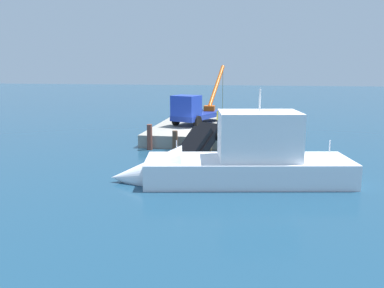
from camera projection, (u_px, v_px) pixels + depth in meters
The scene contains 10 objects.
ground at pixel (197, 145), 32.76m from camera, with size 200.00×200.00×0.00m, color navy.
dock at pixel (205, 130), 37.10m from camera, with size 13.43×8.50×1.00m, color gray.
crane_truck at pixel (195, 110), 36.95m from camera, with size 10.77×4.38×5.30m.
dock_worker at pixel (219, 118), 34.38m from camera, with size 0.34×0.34×1.71m.
salvaged_car at pixel (196, 147), 28.77m from camera, with size 4.22×3.71×3.42m.
moored_yacht at pixel (219, 170), 22.11m from camera, with size 5.66×13.33×6.55m.
piling_near at pixel (150, 137), 30.65m from camera, with size 0.40×0.40×1.93m, color brown.
piling_mid at pixel (175, 141), 30.28m from camera, with size 0.39×0.39×1.51m, color brown.
piling_far at pixel (210, 139), 29.99m from camera, with size 0.37×0.37×1.90m, color brown.
piling_end at pixel (235, 137), 29.47m from camera, with size 0.34×0.34×2.34m, color brown.
Camera 1 is at (31.78, 4.94, 6.27)m, focal length 38.13 mm.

